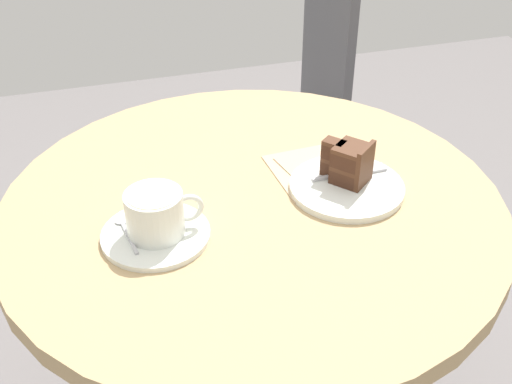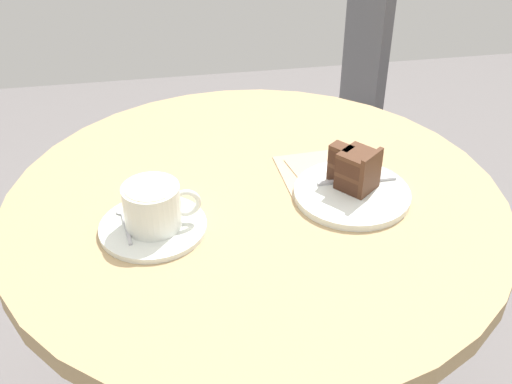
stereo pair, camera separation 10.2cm
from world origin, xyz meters
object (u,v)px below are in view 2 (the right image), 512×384
(cafe_chair, at_px, (329,108))
(saucer, at_px, (153,227))
(cake_slice, at_px, (355,169))
(fork, at_px, (366,178))
(cake_plate, at_px, (352,193))
(coffee_cup, at_px, (153,205))
(teaspoon, at_px, (125,221))
(napkin, at_px, (332,174))

(cafe_chair, bearing_deg, saucer, -29.96)
(cake_slice, height_order, fork, cake_slice)
(saucer, bearing_deg, fork, 9.85)
(cake_plate, bearing_deg, fork, 41.02)
(coffee_cup, distance_m, teaspoon, 0.06)
(teaspoon, relative_size, fork, 0.70)
(cake_plate, xyz_separation_m, napkin, (-0.02, 0.07, -0.00))
(teaspoon, bearing_deg, fork, -91.55)
(napkin, xyz_separation_m, cafe_chair, (0.18, 0.64, -0.21))
(saucer, xyz_separation_m, cake_plate, (0.33, 0.04, 0.00))
(fork, distance_m, napkin, 0.07)
(teaspoon, height_order, fork, fork)
(cake_slice, bearing_deg, fork, 30.80)
(teaspoon, distance_m, cake_slice, 0.38)
(fork, relative_size, napkin, 0.73)
(napkin, bearing_deg, fork, -42.23)
(coffee_cup, relative_size, cake_slice, 1.36)
(coffee_cup, distance_m, cafe_chair, 0.93)
(coffee_cup, xyz_separation_m, cake_slice, (0.33, 0.05, 0.00))
(saucer, distance_m, teaspoon, 0.05)
(cake_plate, bearing_deg, coffee_cup, -173.89)
(napkin, distance_m, cafe_chair, 0.70)
(teaspoon, bearing_deg, coffee_cup, -116.29)
(cake_plate, distance_m, cafe_chair, 0.77)
(coffee_cup, bearing_deg, cafe_chair, 56.72)
(teaspoon, height_order, cake_slice, cake_slice)
(coffee_cup, bearing_deg, cake_slice, 8.14)
(saucer, relative_size, teaspoon, 1.75)
(coffee_cup, bearing_deg, teaspoon, 161.97)
(cake_slice, distance_m, cafe_chair, 0.76)
(coffee_cup, bearing_deg, cake_plate, 6.11)
(napkin, bearing_deg, cafe_chair, 74.43)
(coffee_cup, height_order, fork, coffee_cup)
(teaspoon, height_order, cake_plate, teaspoon)
(napkin, bearing_deg, coffee_cup, -161.24)
(coffee_cup, relative_size, teaspoon, 1.25)
(fork, bearing_deg, teaspoon, -175.15)
(fork, bearing_deg, napkin, 135.90)
(fork, distance_m, cafe_chair, 0.74)
(saucer, distance_m, napkin, 0.33)
(saucer, xyz_separation_m, cake_slice, (0.34, 0.05, 0.04))
(coffee_cup, height_order, napkin, coffee_cup)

